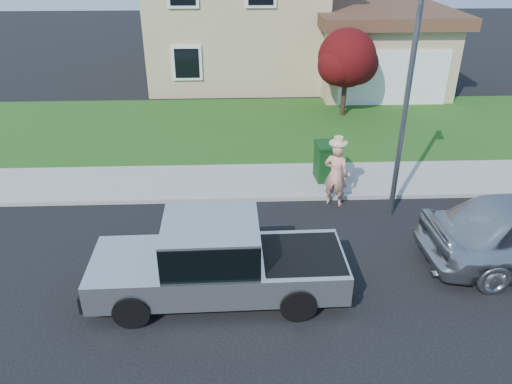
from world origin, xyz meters
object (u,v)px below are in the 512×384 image
woman (336,173)px  ornamental_tree (348,61)px  trash_bin (327,161)px  street_lamp (407,95)px  pickup_truck (217,262)px

woman → ornamental_tree: 7.44m
ornamental_tree → trash_bin: (-1.67, -5.83, -1.55)m
ornamental_tree → trash_bin: size_ratio=3.02×
woman → street_lamp: (1.41, -0.66, 2.34)m
pickup_truck → trash_bin: (3.07, 5.02, -0.09)m
pickup_truck → street_lamp: (4.50, 3.07, 2.47)m
street_lamp → trash_bin: bearing=141.8°
ornamental_tree → street_lamp: 7.85m
pickup_truck → woman: woman is taller
pickup_truck → street_lamp: street_lamp is taller
woman → ornamental_tree: ornamental_tree is taller
trash_bin → street_lamp: street_lamp is taller
woman → trash_bin: (-0.01, 1.29, -0.22)m
woman → street_lamp: 2.81m
pickup_truck → woman: size_ratio=2.66×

